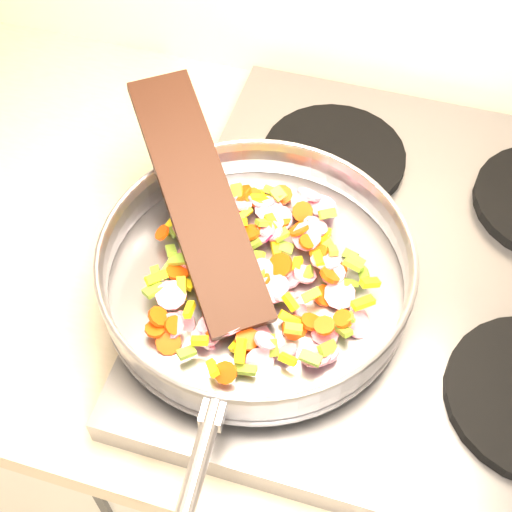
# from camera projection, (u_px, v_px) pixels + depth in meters

# --- Properties ---
(cooktop) EXTENTS (0.60, 0.60, 0.04)m
(cooktop) POSITION_uv_depth(u_px,v_px,m) (418.00, 276.00, 0.87)
(cooktop) COLOR #939399
(cooktop) RESTS_ON counter_top
(grate_fl) EXTENTS (0.19, 0.19, 0.02)m
(grate_fl) POSITION_uv_depth(u_px,v_px,m) (277.00, 331.00, 0.79)
(grate_fl) COLOR black
(grate_fl) RESTS_ON cooktop
(grate_bl) EXTENTS (0.19, 0.19, 0.02)m
(grate_bl) POSITION_uv_depth(u_px,v_px,m) (334.00, 157.00, 0.95)
(grate_bl) COLOR black
(grate_bl) RESTS_ON cooktop
(saute_pan) EXTENTS (0.39, 0.56, 0.06)m
(saute_pan) POSITION_uv_depth(u_px,v_px,m) (256.00, 268.00, 0.79)
(saute_pan) COLOR #9E9EA5
(saute_pan) RESTS_ON grate_fl
(vegetable_heap) EXTENTS (0.27, 0.29, 0.05)m
(vegetable_heap) POSITION_uv_depth(u_px,v_px,m) (259.00, 267.00, 0.81)
(vegetable_heap) COLOR #E63B07
(vegetable_heap) RESTS_ON saute_pan
(wooden_spatula) EXTENTS (0.25, 0.30, 0.11)m
(wooden_spatula) POSITION_uv_depth(u_px,v_px,m) (198.00, 197.00, 0.80)
(wooden_spatula) COLOR black
(wooden_spatula) RESTS_ON saute_pan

